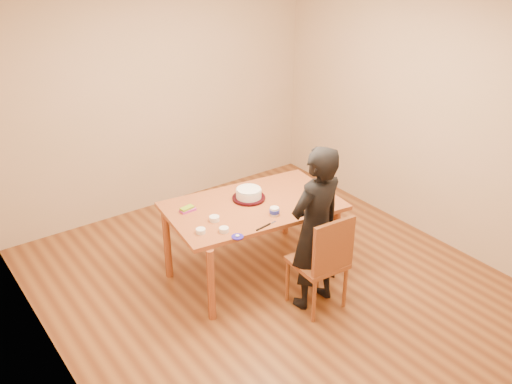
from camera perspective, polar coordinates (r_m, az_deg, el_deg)
room_shell at (r=5.15m, az=-0.07°, el=4.57°), size 4.00×4.50×2.70m
dining_table at (r=5.43m, az=-0.31°, el=-1.42°), size 1.74×1.16×0.04m
dining_chair at (r=5.14m, az=6.14°, el=-7.00°), size 0.46×0.46×0.04m
cake_plate at (r=5.51m, az=-0.73°, el=-0.61°), size 0.32×0.32×0.02m
cake at (r=5.48m, az=-0.73°, el=-0.14°), size 0.25×0.25×0.08m
frosting_dome at (r=5.46m, az=-0.74°, el=0.35°), size 0.24×0.24×0.03m
frosting_tub at (r=5.22m, az=1.86°, el=-1.93°), size 0.08×0.08×0.07m
frosting_lid at (r=4.89m, az=-1.87°, el=-4.49°), size 0.11×0.11×0.01m
frosting_dollop at (r=4.88m, az=-1.87°, el=-4.35°), size 0.04×0.04×0.02m
ramekin_green at (r=4.97m, az=-3.23°, el=-3.79°), size 0.08×0.08×0.04m
ramekin_yellow at (r=5.14m, az=-4.19°, el=-2.67°), size 0.09×0.09×0.04m
ramekin_multi at (r=4.96m, az=-5.55°, el=-3.89°), size 0.08×0.08×0.04m
candy_box_pink at (r=5.33m, az=-6.84°, el=-1.80°), size 0.15×0.08×0.02m
candy_box_green at (r=5.32m, az=-6.92°, el=-1.60°), size 0.14×0.08×0.02m
spatula at (r=5.03m, az=0.76°, el=-3.51°), size 0.18×0.04×0.01m
person at (r=5.00m, az=5.98°, el=-3.69°), size 0.59×0.40×1.54m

